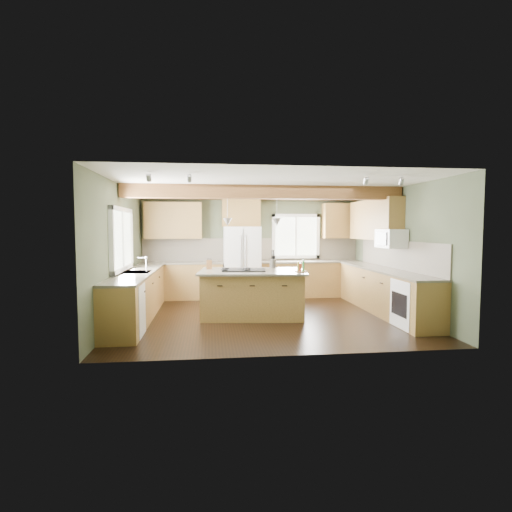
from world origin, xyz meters
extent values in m
plane|color=black|center=(0.00, 0.00, 0.00)|extent=(5.60, 5.60, 0.00)
plane|color=silver|center=(0.00, 0.00, 2.60)|extent=(5.60, 5.60, 0.00)
plane|color=#464E37|center=(0.00, 2.50, 1.30)|extent=(5.60, 0.00, 5.60)
plane|color=#464E37|center=(-2.80, 0.00, 1.30)|extent=(0.00, 5.00, 5.00)
plane|color=#464E37|center=(2.80, 0.00, 1.30)|extent=(0.00, 5.00, 5.00)
cube|color=brown|center=(0.00, 0.04, 2.47)|extent=(5.55, 0.26, 0.26)
cube|color=brown|center=(0.00, 2.40, 2.54)|extent=(5.55, 0.20, 0.10)
cube|color=brown|center=(0.00, 2.48, 1.21)|extent=(5.58, 0.03, 0.58)
cube|color=brown|center=(2.78, 0.05, 1.21)|extent=(0.03, 3.70, 0.58)
cube|color=brown|center=(-1.79, 2.20, 0.44)|extent=(2.02, 0.60, 0.88)
cube|color=#4A4436|center=(-1.79, 2.20, 0.90)|extent=(2.06, 0.64, 0.04)
cube|color=brown|center=(1.49, 2.20, 0.44)|extent=(2.62, 0.60, 0.88)
cube|color=#4A4436|center=(1.49, 2.20, 0.90)|extent=(2.66, 0.64, 0.04)
cube|color=brown|center=(-2.50, 0.05, 0.44)|extent=(0.60, 3.70, 0.88)
cube|color=#4A4436|center=(-2.50, 0.05, 0.90)|extent=(0.64, 3.74, 0.04)
cube|color=brown|center=(2.50, 0.05, 0.44)|extent=(0.60, 3.70, 0.88)
cube|color=#4A4436|center=(2.50, 0.05, 0.90)|extent=(0.64, 3.74, 0.04)
cube|color=brown|center=(-1.99, 2.33, 1.95)|extent=(1.40, 0.35, 0.90)
cube|color=brown|center=(-0.30, 2.33, 2.15)|extent=(0.96, 0.35, 0.70)
cube|color=brown|center=(2.62, 0.90, 1.95)|extent=(0.35, 2.20, 0.90)
cube|color=brown|center=(2.30, 2.33, 1.95)|extent=(0.90, 0.35, 0.90)
cube|color=white|center=(-2.78, 0.05, 1.55)|extent=(0.04, 1.60, 1.05)
cube|color=white|center=(1.15, 2.48, 1.55)|extent=(1.10, 0.04, 1.00)
cube|color=#262628|center=(-2.50, 0.05, 0.91)|extent=(0.50, 0.65, 0.03)
cylinder|color=#B2B2B7|center=(-2.32, 0.05, 1.05)|extent=(0.02, 0.02, 0.28)
cube|color=white|center=(-2.49, -1.25, 0.43)|extent=(0.60, 0.60, 0.84)
cube|color=white|center=(2.49, -1.25, 0.43)|extent=(0.60, 0.72, 0.84)
cube|color=white|center=(2.58, -0.05, 1.55)|extent=(0.40, 0.70, 0.38)
cone|color=#B2B2B7|center=(-0.75, 0.09, 1.88)|extent=(0.18, 0.18, 0.16)
cone|color=#B2B2B7|center=(0.22, -0.01, 1.88)|extent=(0.18, 0.18, 0.16)
cube|color=white|center=(-0.30, 2.12, 0.90)|extent=(0.90, 0.74, 1.80)
cube|color=brown|center=(-0.26, 0.04, 0.44)|extent=(2.07, 1.39, 0.88)
cube|color=#4A4436|center=(-0.26, 0.04, 0.90)|extent=(2.21, 1.53, 0.04)
cube|color=black|center=(-0.42, 0.06, 0.93)|extent=(0.90, 0.65, 0.02)
cube|color=brown|center=(-1.11, 0.40, 1.01)|extent=(0.11, 0.09, 0.19)
cylinder|color=#372F2C|center=(0.23, 0.51, 1.01)|extent=(0.17, 0.17, 0.17)
camera|label=1|loc=(-1.10, -7.81, 1.76)|focal=28.00mm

